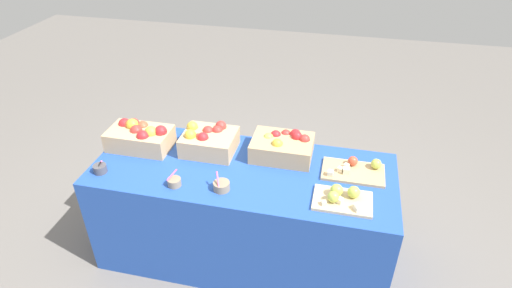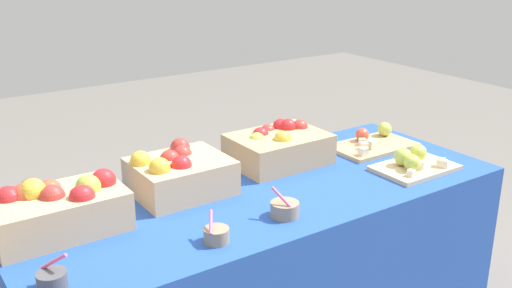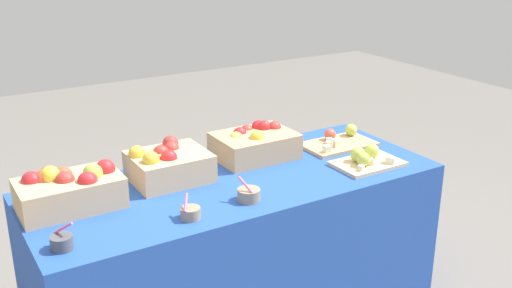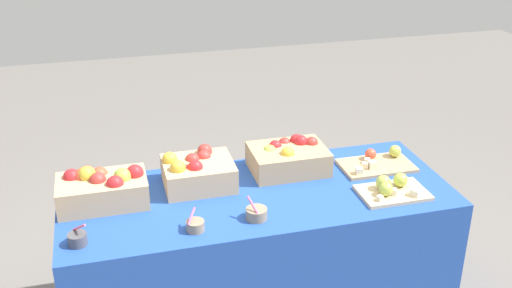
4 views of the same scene
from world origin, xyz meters
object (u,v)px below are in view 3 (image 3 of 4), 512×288
(sample_bowl_near, at_px, (62,242))
(sample_bowl_mid, at_px, (249,195))
(apple_crate_left, at_px, (69,189))
(cutting_board_front, at_px, (367,160))
(apple_crate_middle, at_px, (168,164))
(apple_crate_right, at_px, (255,144))
(cutting_board_back, at_px, (339,142))
(sample_bowl_far, at_px, (190,213))

(sample_bowl_near, relative_size, sample_bowl_mid, 0.98)
(apple_crate_left, height_order, cutting_board_front, apple_crate_left)
(apple_crate_middle, xyz_separation_m, sample_bowl_near, (-0.58, -0.39, -0.05))
(cutting_board_front, height_order, sample_bowl_mid, sample_bowl_mid)
(sample_bowl_near, bearing_deg, apple_crate_left, 70.22)
(cutting_board_front, relative_size, sample_bowl_near, 3.09)
(apple_crate_right, xyz_separation_m, cutting_board_front, (0.41, -0.38, -0.04))
(apple_crate_left, relative_size, apple_crate_right, 1.06)
(sample_bowl_near, bearing_deg, apple_crate_middle, 33.70)
(cutting_board_front, distance_m, sample_bowl_near, 1.47)
(apple_crate_left, relative_size, apple_crate_middle, 1.21)
(apple_crate_middle, xyz_separation_m, cutting_board_back, (0.96, -0.04, -0.06))
(apple_crate_left, height_order, apple_crate_middle, apple_crate_left)
(apple_crate_middle, xyz_separation_m, sample_bowl_far, (-0.08, -0.41, -0.05))
(sample_bowl_far, bearing_deg, apple_crate_middle, 78.73)
(apple_crate_right, relative_size, cutting_board_back, 1.03)
(apple_crate_middle, distance_m, sample_bowl_near, 0.70)
(cutting_board_front, xyz_separation_m, sample_bowl_mid, (-0.69, -0.05, -0.00))
(sample_bowl_near, bearing_deg, sample_bowl_mid, 0.28)
(cutting_board_back, bearing_deg, apple_crate_middle, 177.74)
(cutting_board_back, bearing_deg, apple_crate_left, -179.13)
(cutting_board_back, height_order, sample_bowl_mid, sample_bowl_mid)
(apple_crate_right, bearing_deg, apple_crate_left, -173.70)
(sample_bowl_mid, distance_m, sample_bowl_far, 0.28)
(cutting_board_front, bearing_deg, sample_bowl_far, -175.77)
(apple_crate_right, bearing_deg, sample_bowl_mid, -123.90)
(cutting_board_back, distance_m, sample_bowl_far, 1.10)
(cutting_board_front, height_order, sample_bowl_near, sample_bowl_near)
(sample_bowl_mid, bearing_deg, apple_crate_middle, 117.95)
(apple_crate_middle, xyz_separation_m, apple_crate_right, (0.49, 0.05, -0.01))
(apple_crate_left, distance_m, cutting_board_back, 1.42)
(cutting_board_front, bearing_deg, apple_crate_left, 168.54)
(apple_crate_right, xyz_separation_m, sample_bowl_far, (-0.57, -0.45, -0.05))
(apple_crate_left, height_order, apple_crate_right, apple_crate_left)
(sample_bowl_near, distance_m, sample_bowl_mid, 0.78)
(sample_bowl_mid, height_order, sample_bowl_far, sample_bowl_mid)
(apple_crate_right, distance_m, sample_bowl_far, 0.73)
(apple_crate_right, bearing_deg, sample_bowl_far, -141.61)
(sample_bowl_near, bearing_deg, cutting_board_back, 12.74)
(cutting_board_front, height_order, sample_bowl_far, sample_bowl_far)
(apple_crate_middle, relative_size, cutting_board_back, 0.90)
(apple_crate_right, height_order, cutting_board_back, apple_crate_right)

